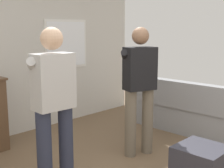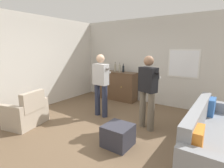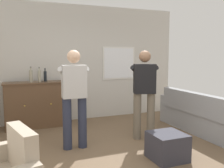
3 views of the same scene
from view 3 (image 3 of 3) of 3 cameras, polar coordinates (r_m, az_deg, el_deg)
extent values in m
plane|color=brown|center=(4.04, 2.57, -16.62)|extent=(10.40, 10.40, 0.00)
cube|color=beige|center=(6.23, -7.65, 4.77)|extent=(5.20, 0.12, 2.80)
cube|color=silver|center=(6.52, 1.55, 4.78)|extent=(0.89, 0.02, 0.85)
cube|color=white|center=(6.51, 1.56, 4.78)|extent=(0.81, 0.03, 0.77)
cube|color=gray|center=(5.43, 20.82, -8.58)|extent=(0.55, 2.20, 0.42)
cube|color=gray|center=(5.21, 19.35, -4.41)|extent=(0.18, 2.20, 0.42)
cube|color=gray|center=(6.30, 13.51, -5.24)|extent=(0.55, 0.18, 0.64)
cube|color=#386BB7|center=(5.94, 14.84, -3.24)|extent=(0.15, 0.40, 0.36)
cube|color=#B2A38E|center=(2.83, -19.87, -13.80)|extent=(0.29, 0.65, 0.45)
cube|color=brown|center=(5.80, -16.74, -4.64)|extent=(1.36, 0.44, 0.98)
cube|color=brown|center=(5.73, -16.91, 0.33)|extent=(1.40, 0.48, 0.03)
sphere|color=#B79338|center=(5.54, -19.33, -4.73)|extent=(0.04, 0.04, 0.04)
sphere|color=#B79338|center=(5.59, -13.75, -4.45)|extent=(0.04, 0.04, 0.04)
cylinder|color=gray|center=(5.70, -16.24, 1.73)|extent=(0.07, 0.07, 0.25)
cylinder|color=gray|center=(5.69, -16.29, 3.28)|extent=(0.02, 0.02, 0.06)
cylinder|color=#262626|center=(5.68, -16.31, 3.66)|extent=(0.03, 0.03, 0.02)
cylinder|color=gray|center=(5.68, -18.03, 1.70)|extent=(0.07, 0.07, 0.26)
cylinder|color=gray|center=(5.67, -18.08, 3.30)|extent=(0.03, 0.03, 0.06)
cylinder|color=#262626|center=(5.67, -18.10, 3.68)|extent=(0.03, 0.03, 0.02)
cylinder|color=black|center=(5.76, -15.02, 1.71)|extent=(0.07, 0.07, 0.23)
cylinder|color=black|center=(5.75, -15.06, 3.11)|extent=(0.02, 0.02, 0.05)
cylinder|color=#262626|center=(5.74, -15.07, 3.45)|extent=(0.03, 0.03, 0.02)
cube|color=#33333D|center=(4.02, 12.51, -13.75)|extent=(0.51, 0.51, 0.41)
cylinder|color=#282D42|center=(4.33, -10.19, -8.95)|extent=(0.15, 0.15, 0.88)
cylinder|color=#282D42|center=(4.38, -6.80, -8.72)|extent=(0.15, 0.15, 0.88)
cube|color=#B7B7B7|center=(4.22, -8.65, 0.56)|extent=(0.41, 0.24, 0.55)
sphere|color=#D8AD8C|center=(4.20, -8.75, 6.21)|extent=(0.22, 0.22, 0.22)
cylinder|color=#B7B7B7|center=(4.35, -10.57, 2.16)|extent=(0.34, 0.40, 0.29)
cylinder|color=#B7B7B7|center=(4.39, -7.60, 2.25)|extent=(0.31, 0.41, 0.29)
cube|color=white|center=(4.53, -9.43, 1.28)|extent=(0.15, 0.05, 0.04)
cylinder|color=#6B6051|center=(4.80, 5.78, -7.32)|extent=(0.15, 0.15, 0.88)
cylinder|color=#6B6051|center=(4.85, 8.84, -7.23)|extent=(0.15, 0.15, 0.88)
cube|color=black|center=(4.71, 7.45, 1.20)|extent=(0.45, 0.34, 0.55)
sphere|color=#8C664C|center=(4.68, 7.52, 6.26)|extent=(0.22, 0.22, 0.22)
cylinder|color=black|center=(4.84, 5.79, 2.68)|extent=(0.41, 0.32, 0.29)
cylinder|color=black|center=(4.87, 8.46, 2.67)|extent=(0.21, 0.44, 0.29)
cube|color=white|center=(5.02, 6.80, 1.83)|extent=(0.15, 0.09, 0.04)
camera|label=1|loc=(1.78, -49.01, 6.98)|focal=50.00mm
camera|label=2|loc=(3.86, 60.94, 6.96)|focal=28.00mm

